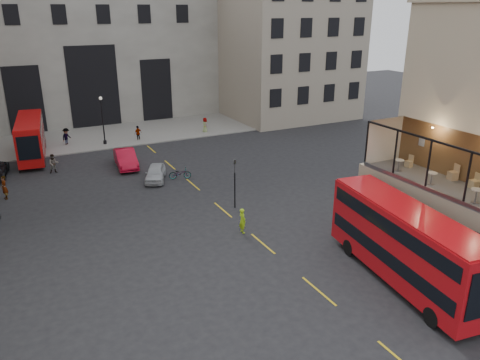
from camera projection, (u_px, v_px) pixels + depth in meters
name	position (u px, v px, depth m)	size (l,w,h in m)	color
ground	(348.00, 282.00, 25.78)	(140.00, 140.00, 0.00)	black
host_frontage	(438.00, 222.00, 27.79)	(3.00, 11.00, 4.50)	tan
cafe_floor	(443.00, 186.00, 26.99)	(3.00, 10.00, 0.10)	slate
gateway	(83.00, 48.00, 60.44)	(35.00, 10.60, 18.00)	#9F9D94
building_right	(280.00, 37.00, 64.12)	(16.60, 18.60, 20.00)	gray
pavement_far	(98.00, 136.00, 54.90)	(40.00, 12.00, 0.12)	slate
traffic_light_near	(235.00, 177.00, 34.53)	(0.16, 0.20, 3.80)	black
traffic_light_far	(15.00, 148.00, 41.88)	(0.16, 0.20, 3.80)	black
street_lamp_b	(103.00, 124.00, 50.76)	(0.36, 0.36, 5.33)	black
bus_near	(405.00, 241.00, 25.06)	(3.91, 11.08, 4.33)	#AC0B11
bus_far	(31.00, 136.00, 46.45)	(3.31, 10.14, 3.97)	#B40C0C
car_a	(155.00, 173.00, 40.76)	(1.59, 3.94, 1.34)	#A9ACB1
car_b	(126.00, 159.00, 44.15)	(1.75, 5.02, 1.65)	#B80B24
bicycle	(180.00, 173.00, 41.16)	(0.67, 1.91, 1.00)	gray
cyclist	(242.00, 221.00, 31.17)	(0.63, 0.42, 1.73)	#A1D816
pedestrian_a	(54.00, 164.00, 42.50)	(0.87, 0.67, 1.78)	gray
pedestrian_b	(67.00, 137.00, 51.01)	(1.25, 0.72, 1.94)	gray
pedestrian_c	(138.00, 133.00, 52.95)	(1.01, 0.42, 1.73)	gray
pedestrian_d	(205.00, 125.00, 56.32)	(0.90, 0.58, 1.83)	gray
pedestrian_e	(4.00, 188.00, 36.66)	(0.70, 0.46, 1.91)	gray
cafe_table_near	(476.00, 194.00, 24.33)	(0.61, 0.61, 0.76)	beige
cafe_table_mid	(432.00, 176.00, 26.90)	(0.57, 0.57, 0.72)	silver
cafe_table_far	(399.00, 163.00, 29.12)	(0.59, 0.59, 0.74)	silver
cafe_chair_b	(474.00, 184.00, 26.41)	(0.49, 0.49, 0.88)	tan
cafe_chair_c	(453.00, 175.00, 27.68)	(0.56, 0.56, 0.96)	tan
cafe_chair_d	(409.00, 163.00, 29.91)	(0.42, 0.42, 0.78)	tan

